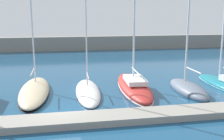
{
  "coord_description": "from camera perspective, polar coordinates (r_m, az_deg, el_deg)",
  "views": [
    {
      "loc": [
        0.17,
        -18.15,
        6.77
      ],
      "look_at": [
        4.23,
        3.97,
        2.05
      ],
      "focal_mm": 43.06,
      "sensor_mm": 36.0,
      "label": 1
    }
  ],
  "objects": [
    {
      "name": "sailboat_red_sixth",
      "position": [
        24.55,
        4.66,
        -3.2
      ],
      "size": [
        3.01,
        10.06,
        16.84
      ],
      "rotation": [
        0.0,
        0.0,
        1.52
      ],
      "color": "#B72D28",
      "rests_on": "ground_plane"
    },
    {
      "name": "dock_pier",
      "position": [
        17.29,
        -10.36,
        -10.6
      ],
      "size": [
        36.46,
        2.02,
        0.45
      ],
      "primitive_type": "cube",
      "color": "gray",
      "rests_on": "ground_plane"
    },
    {
      "name": "sailboat_sand_fourth",
      "position": [
        24.01,
        -16.14,
        -4.11
      ],
      "size": [
        2.51,
        9.44,
        20.34
      ],
      "rotation": [
        0.0,
        0.0,
        1.58
      ],
      "color": "beige",
      "rests_on": "ground_plane"
    },
    {
      "name": "sailboat_slate_seventh",
      "position": [
        24.77,
        15.87,
        -3.68
      ],
      "size": [
        2.24,
        6.49,
        14.7
      ],
      "rotation": [
        0.0,
        0.0,
        1.56
      ],
      "color": "slate",
      "rests_on": "ground_plane"
    },
    {
      "name": "ground_plane",
      "position": [
        19.38,
        -10.37,
        -8.81
      ],
      "size": [
        120.0,
        120.0,
        0.0
      ],
      "primitive_type": "plane",
      "color": "navy"
    },
    {
      "name": "sailboat_white_fifth",
      "position": [
        23.49,
        -5.16,
        -4.49
      ],
      "size": [
        2.35,
        8.43,
        15.41
      ],
      "rotation": [
        0.0,
        0.0,
        1.54
      ],
      "color": "white",
      "rests_on": "ground_plane"
    },
    {
      "name": "breakwater_seawall",
      "position": [
        51.55,
        -10.57,
        5.54
      ],
      "size": [
        108.0,
        2.02,
        2.58
      ],
      "primitive_type": "cube",
      "color": "gray",
      "rests_on": "ground_plane"
    }
  ]
}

